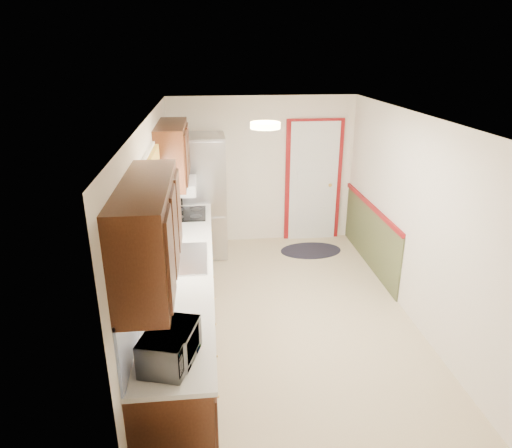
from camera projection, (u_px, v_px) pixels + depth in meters
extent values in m
cube|color=#C8B68D|center=(286.00, 317.00, 5.58)|extent=(3.20, 5.20, 0.12)
cube|color=white|center=(292.00, 118.00, 4.72)|extent=(3.20, 5.20, 0.12)
cube|color=white|center=(262.00, 171.00, 7.47)|extent=(3.20, 0.10, 2.40)
cube|color=white|center=(358.00, 371.00, 2.83)|extent=(3.20, 0.10, 2.40)
cube|color=white|center=(154.00, 231.00, 5.00)|extent=(0.10, 5.20, 2.40)
cube|color=white|center=(416.00, 221.00, 5.30)|extent=(0.10, 5.20, 2.40)
cube|color=#381A0C|center=(184.00, 303.00, 5.02)|extent=(0.60, 4.00, 0.90)
cube|color=silver|center=(183.00, 265.00, 4.85)|extent=(0.63, 4.00, 0.04)
cube|color=#5073C3|center=(152.00, 240.00, 4.72)|extent=(0.02, 4.00, 0.55)
cube|color=#381A0C|center=(149.00, 232.00, 3.31)|extent=(0.35, 1.40, 0.75)
cube|color=#381A0C|center=(173.00, 153.00, 5.81)|extent=(0.35, 1.20, 0.75)
cube|color=white|center=(150.00, 200.00, 4.67)|extent=(0.02, 1.00, 0.90)
cube|color=orange|center=(152.00, 167.00, 4.54)|extent=(0.05, 1.12, 0.24)
cube|color=#B7B7BC|center=(183.00, 259.00, 4.94)|extent=(0.52, 0.82, 0.02)
cube|color=white|center=(179.00, 186.00, 6.03)|extent=(0.45, 0.60, 0.15)
cube|color=maroon|center=(313.00, 182.00, 7.60)|extent=(0.94, 0.05, 2.08)
cube|color=white|center=(313.00, 182.00, 7.57)|extent=(0.80, 0.04, 2.00)
cube|color=#484E2B|center=(370.00, 236.00, 6.82)|extent=(0.02, 2.30, 0.90)
cube|color=maroon|center=(372.00, 207.00, 6.65)|extent=(0.04, 2.30, 0.06)
cylinder|color=#FFD88C|center=(265.00, 125.00, 4.52)|extent=(0.30, 0.30, 0.06)
imported|color=white|center=(170.00, 343.00, 3.25)|extent=(0.39, 0.54, 0.33)
cube|color=#B7B7BC|center=(200.00, 196.00, 7.04)|extent=(0.79, 0.73, 1.88)
cylinder|color=black|center=(182.00, 211.00, 6.67)|extent=(0.02, 0.02, 1.32)
ellipsoid|color=black|center=(311.00, 250.00, 7.41)|extent=(1.01, 0.67, 0.01)
cube|color=black|center=(187.00, 214.00, 6.27)|extent=(0.50, 0.60, 0.02)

